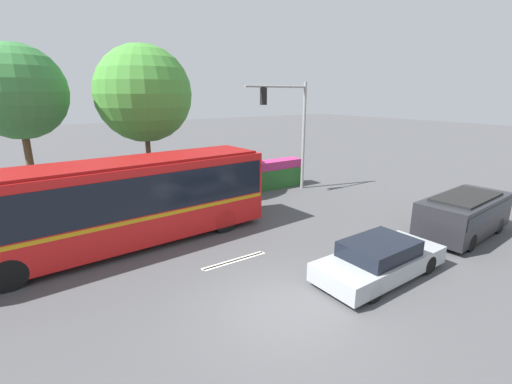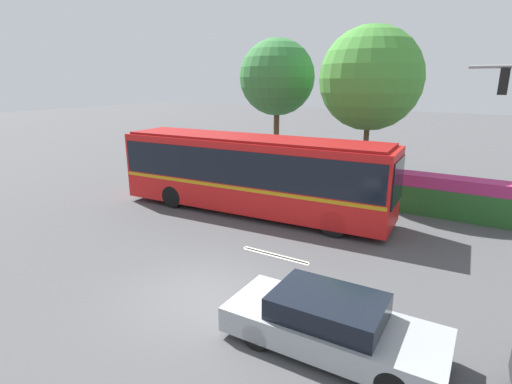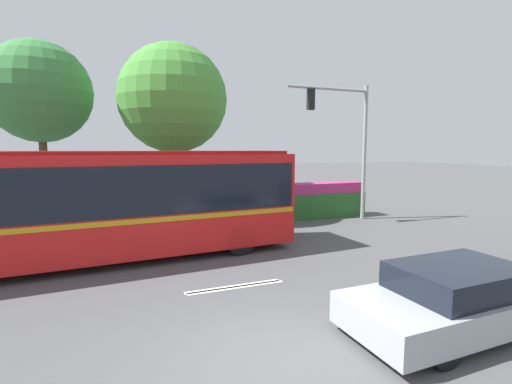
{
  "view_description": "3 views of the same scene",
  "coord_description": "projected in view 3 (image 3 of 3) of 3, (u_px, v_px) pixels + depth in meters",
  "views": [
    {
      "loc": [
        -5.18,
        -6.4,
        5.58
      ],
      "look_at": [
        3.22,
        6.08,
        1.37
      ],
      "focal_mm": 24.57,
      "sensor_mm": 36.0,
      "label": 1
    },
    {
      "loc": [
        6.17,
        -7.32,
        5.53
      ],
      "look_at": [
        -1.53,
        5.07,
        1.43
      ],
      "focal_mm": 28.01,
      "sensor_mm": 36.0,
      "label": 2
    },
    {
      "loc": [
        -2.27,
        -4.92,
        3.32
      ],
      "look_at": [
        2.2,
        6.46,
        1.89
      ],
      "focal_mm": 25.69,
      "sensor_mm": 36.0,
      "label": 3
    }
  ],
  "objects": [
    {
      "name": "ground_plane",
      "position": [
        276.0,
        361.0,
        5.76
      ],
      "size": [
        140.0,
        140.0,
        0.0
      ],
      "primitive_type": "plane",
      "color": "#4C4C4F"
    },
    {
      "name": "city_bus",
      "position": [
        99.0,
        200.0,
        10.65
      ],
      "size": [
        11.98,
        3.24,
        3.27
      ],
      "rotation": [
        0.0,
        0.0,
        0.07
      ],
      "color": "red",
      "rests_on": "ground"
    },
    {
      "name": "sedan_foreground",
      "position": [
        461.0,
        298.0,
        6.78
      ],
      "size": [
        4.62,
        1.91,
        1.21
      ],
      "rotation": [
        0.0,
        0.0,
        0.02
      ],
      "color": "#9EA3A8",
      "rests_on": "ground"
    },
    {
      "name": "traffic_light_pole",
      "position": [
        348.0,
        132.0,
        16.81
      ],
      "size": [
        4.17,
        0.24,
        6.25
      ],
      "rotation": [
        0.0,
        0.0,
        3.14
      ],
      "color": "gray",
      "rests_on": "ground"
    },
    {
      "name": "flowering_hedge",
      "position": [
        270.0,
        203.0,
        16.94
      ],
      "size": [
        9.96,
        1.07,
        1.69
      ],
      "color": "#286028",
      "rests_on": "ground"
    },
    {
      "name": "street_tree_left",
      "position": [
        39.0,
        92.0,
        15.14
      ],
      "size": [
        4.16,
        4.16,
        7.76
      ],
      "color": "brown",
      "rests_on": "ground"
    },
    {
      "name": "street_tree_centre",
      "position": [
        173.0,
        99.0,
        16.57
      ],
      "size": [
        4.88,
        4.88,
        8.03
      ],
      "color": "brown",
      "rests_on": "ground"
    },
    {
      "name": "lane_stripe_near",
      "position": [
        237.0,
        287.0,
        8.82
      ],
      "size": [
        2.4,
        0.16,
        0.01
      ],
      "primitive_type": "cube",
      "color": "silver",
      "rests_on": "ground"
    },
    {
      "name": "lane_stripe_mid",
      "position": [
        234.0,
        286.0,
        8.89
      ],
      "size": [
        2.4,
        0.16,
        0.01
      ],
      "primitive_type": "cube",
      "color": "silver",
      "rests_on": "ground"
    }
  ]
}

